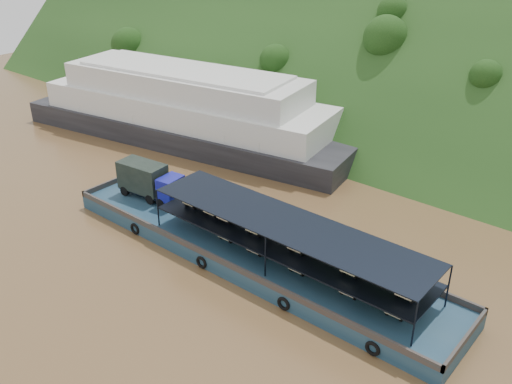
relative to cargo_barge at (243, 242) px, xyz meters
The scene contains 4 objects.
ground 1.82m from the cargo_barge, 102.01° to the left, with size 160.00×160.00×0.00m, color brown.
hillside 37.43m from the cargo_barge, 90.46° to the left, with size 140.00×28.00×28.00m, color #1A3714.
cargo_barge is the anchor object (origin of this frame).
passenger_ferry 26.87m from the cargo_barge, 145.54° to the left, with size 43.45×17.61×8.56m.
Camera 1 is at (26.07, -30.66, 25.34)m, focal length 40.00 mm.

